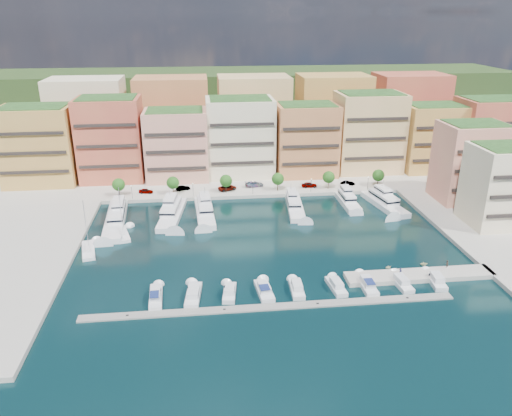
% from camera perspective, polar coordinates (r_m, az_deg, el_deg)
% --- Properties ---
extents(ground, '(400.00, 400.00, 0.00)m').
position_cam_1_polar(ground, '(123.61, 1.18, -3.72)').
color(ground, black).
rests_on(ground, ground).
extents(north_quay, '(220.00, 64.00, 2.00)m').
position_cam_1_polar(north_quay, '(181.28, -1.41, 4.61)').
color(north_quay, '#9E998E').
rests_on(north_quay, ground).
extents(hillside, '(240.00, 40.00, 58.00)m').
position_cam_1_polar(hillside, '(227.49, -2.51, 8.11)').
color(hillside, '#1C3214').
rests_on(hillside, ground).
extents(south_pontoon, '(72.00, 2.20, 0.35)m').
position_cam_1_polar(south_pontoon, '(97.22, 1.77, -11.32)').
color(south_pontoon, gray).
rests_on(south_pontoon, ground).
extents(finger_pier, '(32.00, 5.00, 2.00)m').
position_cam_1_polar(finger_pier, '(112.68, 18.17, -7.55)').
color(finger_pier, '#9E998E').
rests_on(finger_pier, ground).
extents(apartment_0, '(22.00, 16.50, 24.80)m').
position_cam_1_polar(apartment_0, '(173.17, -23.53, 6.58)').
color(apartment_0, '#C09646').
rests_on(apartment_0, north_quay).
extents(apartment_1, '(20.00, 16.50, 26.80)m').
position_cam_1_polar(apartment_1, '(169.71, -16.23, 7.59)').
color(apartment_1, '#C76742').
rests_on(apartment_1, north_quay).
extents(apartment_2, '(20.00, 15.50, 22.80)m').
position_cam_1_polar(apartment_2, '(165.96, -9.06, 7.17)').
color(apartment_2, tan).
rests_on(apartment_2, north_quay).
extents(apartment_3, '(22.00, 16.50, 25.80)m').
position_cam_1_polar(apartment_3, '(167.87, -1.83, 8.12)').
color(apartment_3, '#F5E1BD').
rests_on(apartment_3, north_quay).
extents(apartment_4, '(20.00, 15.50, 23.80)m').
position_cam_1_polar(apartment_4, '(169.33, 5.74, 7.79)').
color(apartment_4, '#D0854E').
rests_on(apartment_4, north_quay).
extents(apartment_5, '(22.00, 16.50, 26.80)m').
position_cam_1_polar(apartment_5, '(176.73, 12.70, 8.45)').
color(apartment_5, '#EEB57E').
rests_on(apartment_5, north_quay).
extents(apartment_6, '(20.00, 15.50, 22.80)m').
position_cam_1_polar(apartment_6, '(183.69, 19.41, 7.60)').
color(apartment_6, '#C09646').
rests_on(apartment_6, north_quay).
extents(apartment_7, '(22.00, 16.50, 24.80)m').
position_cam_1_polar(apartment_7, '(191.28, 25.16, 7.61)').
color(apartment_7, '#C76742').
rests_on(apartment_7, north_quay).
extents(apartment_east_a, '(18.00, 14.50, 22.80)m').
position_cam_1_polar(apartment_east_a, '(157.11, 23.29, 4.85)').
color(apartment_east_a, tan).
rests_on(apartment_east_a, east_quay).
extents(apartment_east_b, '(18.00, 14.50, 20.80)m').
position_cam_1_polar(apartment_east_b, '(142.76, 26.63, 2.33)').
color(apartment_east_b, '#F5E1BD').
rests_on(apartment_east_b, east_quay).
extents(backblock_0, '(26.00, 18.00, 30.00)m').
position_cam_1_polar(backblock_0, '(192.56, -18.55, 9.43)').
color(backblock_0, '#F5E1BD').
rests_on(backblock_0, north_quay).
extents(backblock_1, '(26.00, 18.00, 30.00)m').
position_cam_1_polar(backblock_1, '(188.65, -9.49, 10.01)').
color(backblock_1, '#D0854E').
rests_on(backblock_1, north_quay).
extents(backblock_2, '(26.00, 18.00, 30.00)m').
position_cam_1_polar(backblock_2, '(189.47, -0.25, 10.35)').
color(backblock_2, '#EEB57E').
rests_on(backblock_2, north_quay).
extents(backblock_3, '(26.00, 18.00, 30.00)m').
position_cam_1_polar(backblock_3, '(194.95, 8.69, 10.43)').
color(backblock_3, '#C09646').
rests_on(backblock_3, north_quay).
extents(backblock_4, '(26.00, 18.00, 30.00)m').
position_cam_1_polar(backblock_4, '(204.73, 16.97, 10.28)').
color(backblock_4, '#C76742').
rests_on(backblock_4, north_quay).
extents(tree_0, '(3.80, 3.80, 5.65)m').
position_cam_1_polar(tree_0, '(154.07, -15.44, 2.59)').
color(tree_0, '#473323').
rests_on(tree_0, north_quay).
extents(tree_1, '(3.80, 3.80, 5.65)m').
position_cam_1_polar(tree_1, '(152.30, -9.49, 2.86)').
color(tree_1, '#473323').
rests_on(tree_1, north_quay).
extents(tree_2, '(3.80, 3.80, 5.65)m').
position_cam_1_polar(tree_2, '(152.21, -3.46, 3.12)').
color(tree_2, '#473323').
rests_on(tree_2, north_quay).
extents(tree_3, '(3.80, 3.80, 5.65)m').
position_cam_1_polar(tree_3, '(153.80, 2.51, 3.33)').
color(tree_3, '#473323').
rests_on(tree_3, north_quay).
extents(tree_4, '(3.80, 3.80, 5.65)m').
position_cam_1_polar(tree_4, '(157.00, 8.30, 3.50)').
color(tree_4, '#473323').
rests_on(tree_4, north_quay).
extents(tree_5, '(3.80, 3.80, 5.65)m').
position_cam_1_polar(tree_5, '(161.73, 13.81, 3.64)').
color(tree_5, '#473323').
rests_on(tree_5, north_quay).
extents(lamppost_0, '(0.30, 0.30, 4.20)m').
position_cam_1_polar(lamppost_0, '(151.60, -14.03, 2.05)').
color(lamppost_0, black).
rests_on(lamppost_0, north_quay).
extents(lamppost_1, '(0.30, 0.30, 4.20)m').
position_cam_1_polar(lamppost_1, '(150.19, -7.22, 2.35)').
color(lamppost_1, black).
rests_on(lamppost_1, north_quay).
extents(lamppost_2, '(0.30, 0.30, 4.20)m').
position_cam_1_polar(lamppost_2, '(150.92, -0.37, 2.63)').
color(lamppost_2, black).
rests_on(lamppost_2, north_quay).
extents(lamppost_3, '(0.30, 0.30, 4.20)m').
position_cam_1_polar(lamppost_3, '(153.77, 6.32, 2.85)').
color(lamppost_3, black).
rests_on(lamppost_3, north_quay).
extents(lamppost_4, '(0.30, 0.30, 4.20)m').
position_cam_1_polar(lamppost_4, '(158.63, 12.69, 3.04)').
color(lamppost_4, black).
rests_on(lamppost_4, north_quay).
extents(yacht_0, '(6.64, 27.50, 7.30)m').
position_cam_1_polar(yacht_0, '(139.33, -15.72, -1.02)').
color(yacht_0, white).
rests_on(yacht_0, ground).
extents(yacht_1, '(7.69, 23.08, 7.30)m').
position_cam_1_polar(yacht_1, '(139.54, -9.57, -0.50)').
color(yacht_1, white).
rests_on(yacht_1, ground).
extents(yacht_2, '(5.71, 22.10, 7.30)m').
position_cam_1_polar(yacht_2, '(139.60, -5.90, -0.24)').
color(yacht_2, white).
rests_on(yacht_2, ground).
extents(yacht_4, '(6.02, 20.13, 7.30)m').
position_cam_1_polar(yacht_4, '(142.85, 4.43, 0.27)').
color(yacht_4, white).
rests_on(yacht_4, ground).
extents(yacht_5, '(4.03, 15.05, 7.30)m').
position_cam_1_polar(yacht_5, '(148.62, 10.42, 0.88)').
color(yacht_5, white).
rests_on(yacht_5, ground).
extents(yacht_6, '(8.34, 20.69, 7.30)m').
position_cam_1_polar(yacht_6, '(149.75, 14.38, 0.71)').
color(yacht_6, white).
rests_on(yacht_6, ground).
extents(cruiser_1, '(2.84, 9.19, 2.66)m').
position_cam_1_polar(cruiser_1, '(101.21, -11.37, -9.96)').
color(cruiser_1, silver).
rests_on(cruiser_1, ground).
extents(cruiser_2, '(3.60, 9.07, 2.55)m').
position_cam_1_polar(cruiser_2, '(100.78, -7.16, -9.84)').
color(cruiser_2, silver).
rests_on(cruiser_2, ground).
extents(cruiser_3, '(3.30, 7.33, 2.55)m').
position_cam_1_polar(cruiser_3, '(100.86, -3.04, -9.65)').
color(cruiser_3, silver).
rests_on(cruiser_3, ground).
extents(cruiser_4, '(3.43, 8.21, 2.66)m').
position_cam_1_polar(cruiser_4, '(101.37, 0.95, -9.43)').
color(cruiser_4, silver).
rests_on(cruiser_4, ground).
extents(cruiser_5, '(2.74, 7.60, 2.55)m').
position_cam_1_polar(cruiser_5, '(102.36, 4.67, -9.19)').
color(cruiser_5, silver).
rests_on(cruiser_5, ground).
extents(cruiser_6, '(3.07, 7.60, 2.55)m').
position_cam_1_polar(cruiser_6, '(104.12, 9.15, -8.85)').
color(cruiser_6, silver).
rests_on(cruiser_6, ground).
extents(cruiser_7, '(2.58, 8.71, 2.66)m').
position_cam_1_polar(cruiser_7, '(105.87, 12.54, -8.55)').
color(cruiser_7, silver).
rests_on(cruiser_7, ground).
extents(cruiser_8, '(3.13, 7.96, 2.55)m').
position_cam_1_polar(cruiser_8, '(108.37, 16.21, -8.20)').
color(cruiser_8, silver).
rests_on(cruiser_8, ground).
extents(cruiser_9, '(3.35, 7.84, 2.55)m').
position_cam_1_polar(cruiser_9, '(111.39, 19.86, -7.81)').
color(cruiser_9, silver).
rests_on(cruiser_9, ground).
extents(sailboat_2, '(5.19, 10.03, 13.20)m').
position_cam_1_polar(sailboat_2, '(130.33, -15.01, -2.97)').
color(sailboat_2, white).
rests_on(sailboat_2, ground).
extents(sailboat_1, '(4.91, 10.41, 13.20)m').
position_cam_1_polar(sailboat_1, '(124.11, -18.61, -4.67)').
color(sailboat_1, white).
rests_on(sailboat_1, ground).
extents(tender_3, '(1.85, 1.64, 0.91)m').
position_cam_1_polar(tender_3, '(117.81, 18.63, -6.04)').
color(tender_3, beige).
rests_on(tender_3, ground).
extents(tender_1, '(1.96, 1.84, 0.83)m').
position_cam_1_polar(tender_1, '(114.15, 14.89, -6.53)').
color(tender_1, beige).
rests_on(tender_1, ground).
extents(car_0, '(4.50, 2.45, 1.45)m').
position_cam_1_polar(car_0, '(155.95, -12.48, 1.92)').
color(car_0, gray).
rests_on(car_0, north_quay).
extents(car_1, '(4.65, 2.83, 1.45)m').
position_cam_1_polar(car_1, '(156.44, -8.34, 2.27)').
color(car_1, gray).
rests_on(car_1, north_quay).
extents(car_2, '(6.39, 4.83, 1.61)m').
position_cam_1_polar(car_2, '(155.14, -3.28, 2.33)').
color(car_2, gray).
rests_on(car_2, north_quay).
extents(car_3, '(6.18, 3.22, 1.71)m').
position_cam_1_polar(car_3, '(158.06, -0.21, 2.76)').
color(car_3, gray).
rests_on(car_3, north_quay).
extents(car_4, '(4.86, 2.12, 1.63)m').
position_cam_1_polar(car_4, '(158.40, 6.11, 2.66)').
color(car_4, gray).
rests_on(car_4, north_quay).
extents(car_5, '(4.86, 2.54, 1.52)m').
position_cam_1_polar(car_5, '(161.68, 10.43, 2.79)').
color(car_5, gray).
rests_on(car_5, north_quay).
extents(person_0, '(0.75, 0.79, 1.82)m').
position_cam_1_polar(person_0, '(109.75, 16.17, -6.98)').
color(person_0, '#25274A').
rests_on(person_0, finger_pier).
extents(person_1, '(1.03, 0.97, 1.68)m').
position_cam_1_polar(person_1, '(116.31, 20.96, -5.96)').
color(person_1, '#47352B').
rests_on(person_1, finger_pier).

